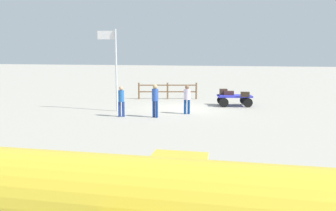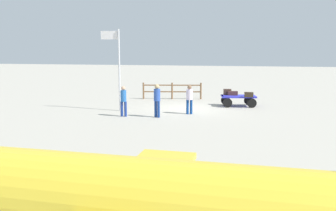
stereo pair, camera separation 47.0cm
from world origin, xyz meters
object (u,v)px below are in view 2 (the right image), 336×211
worker_trailing (123,99)px  flagpole (117,62)px  suitcase_olive (233,93)px  worker_supervisor (157,98)px  worker_lead (189,97)px  luggage_cart (238,98)px  suitcase_tan (249,95)px  suitcase_maroon (227,92)px  airplane_near (114,205)px

worker_trailing → flagpole: 2.65m
suitcase_olive → worker_supervisor: size_ratio=0.38×
suitcase_olive → worker_lead: bearing=58.4°
worker_lead → flagpole: bearing=-1.9°
luggage_cart → worker_trailing: 7.54m
suitcase_olive → worker_lead: (2.14, 3.48, 0.13)m
suitcase_tan → worker_supervisor: worker_supervisor is taller
luggage_cart → worker_trailing: (5.73, 4.88, 0.42)m
suitcase_olive → worker_trailing: 7.32m
suitcase_maroon → worker_supervisor: 5.97m
worker_lead → flagpole: 4.58m
worker_trailing → airplane_near: bearing=109.8°
suitcase_maroon → worker_lead: bearing=63.8°
luggage_cart → worker_lead: (2.49, 3.40, 0.45)m
airplane_near → worker_lead: bearing=-84.7°
luggage_cart → worker_supervisor: (3.95, 4.72, 0.53)m
luggage_cart → suitcase_maroon: bearing=-21.4°
luggage_cart → flagpole: flagpole is taller
suitcase_maroon → luggage_cart: bearing=158.6°
luggage_cart → flagpole: (6.68, 3.26, 2.28)m
suitcase_tan → flagpole: (7.33, 2.71, 1.95)m
suitcase_olive → flagpole: (6.33, 3.34, 1.97)m
worker_lead → airplane_near: 14.19m
luggage_cart → flagpole: size_ratio=0.49×
worker_lead → worker_trailing: 3.57m
suitcase_maroon → worker_trailing: size_ratio=0.32×
worker_trailing → luggage_cart: bearing=-139.6°
worker_supervisor → flagpole: 3.56m
worker_supervisor → airplane_near: size_ratio=0.17×
worker_supervisor → airplane_near: 13.10m
suitcase_tan → worker_supervisor: size_ratio=0.31×
luggage_cart → worker_lead: size_ratio=1.42×
worker_supervisor → flagpole: flagpole is taller
luggage_cart → airplane_near: airplane_near is taller
luggage_cart → worker_trailing: size_ratio=1.41×
suitcase_tan → flagpole: flagpole is taller
suitcase_tan → luggage_cart: bearing=-40.0°
worker_lead → suitcase_olive: bearing=-121.6°
suitcase_tan → suitcase_maroon: suitcase_maroon is taller
suitcase_maroon → flagpole: (6.00, 3.52, 1.92)m
suitcase_olive → worker_supervisor: 6.01m
suitcase_maroon → worker_trailing: (5.05, 5.15, 0.06)m
worker_lead → worker_trailing: bearing=24.5°
suitcase_maroon → suitcase_olive: 0.39m
suitcase_maroon → flagpole: 7.22m
luggage_cart → airplane_near: size_ratio=0.22×
luggage_cart → suitcase_tan: 0.91m
airplane_near → flagpole: size_ratio=2.19×
suitcase_olive → flagpole: 7.42m
suitcase_olive → luggage_cart: bearing=167.0°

